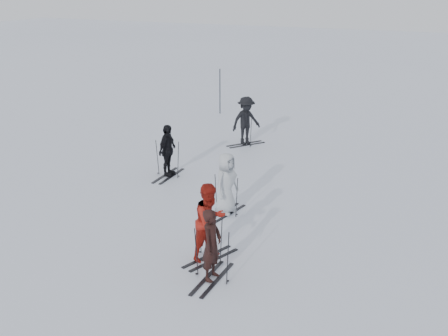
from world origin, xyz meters
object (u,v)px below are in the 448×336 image
at_px(skier_near_dark, 212,246).
at_px(skier_grey, 226,184).
at_px(skier_red, 210,223).
at_px(skier_uphill_far, 246,121).
at_px(skier_uphill_left, 167,151).
at_px(piste_marker, 220,91).

xyz_separation_m(skier_near_dark, skier_grey, (-1.24, 3.45, 0.06)).
xyz_separation_m(skier_red, skier_grey, (-0.79, 2.61, -0.06)).
relative_size(skier_red, skier_uphill_far, 0.98).
distance_m(skier_near_dark, skier_uphill_left, 6.96).
distance_m(skier_grey, piste_marker, 12.23).
distance_m(skier_red, skier_uphill_left, 6.02).
relative_size(skier_uphill_far, piste_marker, 0.88).
height_order(skier_grey, piste_marker, piste_marker).
bearing_deg(skier_uphill_left, skier_red, -142.53).
distance_m(skier_grey, skier_uphill_left, 3.66).
bearing_deg(skier_grey, skier_near_dark, -150.31).
xyz_separation_m(skier_uphill_left, skier_uphill_far, (0.91, 4.53, 0.08)).
bearing_deg(skier_grey, skier_uphill_far, 28.08).
relative_size(skier_near_dark, skier_uphill_far, 0.86).
relative_size(skier_red, skier_grey, 1.07).
height_order(skier_red, skier_uphill_far, skier_uphill_far).
relative_size(skier_red, piste_marker, 0.86).
xyz_separation_m(skier_near_dark, piste_marker, (-6.62, 14.44, 0.27)).
height_order(skier_near_dark, skier_grey, skier_grey).
bearing_deg(skier_red, skier_uphill_left, 59.41).
relative_size(skier_near_dark, skier_red, 0.88).
height_order(skier_uphill_left, piste_marker, piste_marker).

